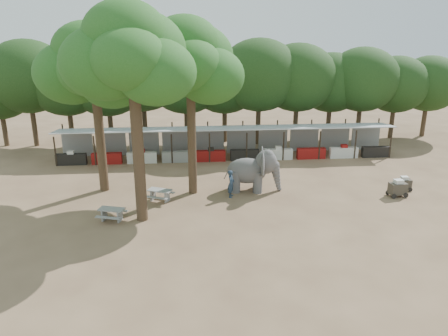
{
  "coord_description": "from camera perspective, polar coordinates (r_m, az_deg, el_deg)",
  "views": [
    {
      "loc": [
        -3.26,
        -21.37,
        10.79
      ],
      "look_at": [
        -1.0,
        5.0,
        2.0
      ],
      "focal_mm": 35.0,
      "sensor_mm": 36.0,
      "label": 1
    }
  ],
  "objects": [
    {
      "name": "picnic_table_near",
      "position": [
        25.94,
        -14.45,
        -5.68
      ],
      "size": [
        1.78,
        1.68,
        0.73
      ],
      "rotation": [
        0.0,
        0.0,
        -0.29
      ],
      "color": "gray",
      "rests_on": "ground"
    },
    {
      "name": "yard_tree_back",
      "position": [
        27.66,
        -4.76,
        13.65
      ],
      "size": [
        7.1,
        6.9,
        11.36
      ],
      "color": "#332316",
      "rests_on": "ground"
    },
    {
      "name": "elephant",
      "position": [
        29.31,
        3.87,
        -0.28
      ],
      "size": [
        3.83,
        2.88,
        2.88
      ],
      "rotation": [
        0.0,
        0.0,
        -0.14
      ],
      "color": "#494647",
      "rests_on": "ground"
    },
    {
      "name": "picnic_table_far",
      "position": [
        28.14,
        -8.37,
        -3.32
      ],
      "size": [
        1.9,
        1.83,
        0.75
      ],
      "rotation": [
        0.0,
        0.0,
        -0.41
      ],
      "color": "gray",
      "rests_on": "ground"
    },
    {
      "name": "cart_front",
      "position": [
        30.68,
        21.74,
        -2.45
      ],
      "size": [
        1.28,
        0.92,
        1.16
      ],
      "rotation": [
        0.0,
        0.0,
        0.13
      ],
      "color": "#312A22",
      "rests_on": "ground"
    },
    {
      "name": "backdrop_trees",
      "position": [
        40.85,
        -0.29,
        10.95
      ],
      "size": [
        46.46,
        5.95,
        8.33
      ],
      "color": "#332316",
      "rests_on": "ground"
    },
    {
      "name": "cart_back",
      "position": [
        31.97,
        22.43,
        -1.88
      ],
      "size": [
        1.03,
        0.69,
        0.99
      ],
      "rotation": [
        0.0,
        0.0,
        -0.02
      ],
      "color": "#312A22",
      "rests_on": "ground"
    },
    {
      "name": "handler",
      "position": [
        28.31,
        0.93,
        -2.06
      ],
      "size": [
        0.6,
        0.75,
        1.82
      ],
      "primitive_type": "imported",
      "rotation": [
        0.0,
        0.0,
        1.28
      ],
      "color": "#26384C",
      "rests_on": "ground"
    },
    {
      "name": "yard_tree_left",
      "position": [
        29.28,
        -16.87,
        12.53
      ],
      "size": [
        7.1,
        6.9,
        11.02
      ],
      "color": "#332316",
      "rests_on": "ground"
    },
    {
      "name": "yard_tree_center",
      "position": [
        23.79,
        -12.2,
        14.16
      ],
      "size": [
        7.1,
        6.9,
        12.04
      ],
      "color": "#332316",
      "rests_on": "ground"
    },
    {
      "name": "vendor_stalls",
      "position": [
        36.65,
        0.38,
        3.17
      ],
      "size": [
        28.0,
        2.99,
        2.8
      ],
      "color": "#ACAFB4",
      "rests_on": "ground"
    },
    {
      "name": "ground",
      "position": [
        24.17,
        3.41,
        -8.19
      ],
      "size": [
        100.0,
        100.0,
        0.0
      ],
      "primitive_type": "plane",
      "color": "brown",
      "rests_on": "ground"
    }
  ]
}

